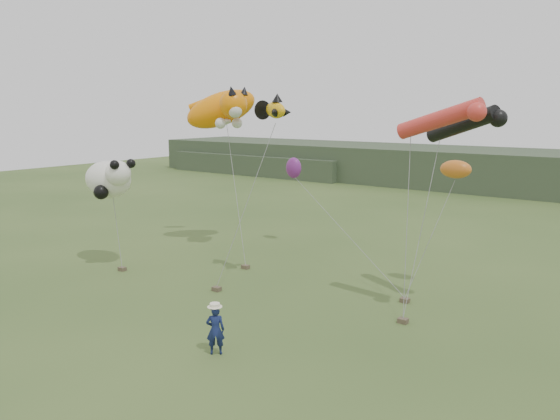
{
  "coord_description": "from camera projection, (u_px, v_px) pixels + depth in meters",
  "views": [
    {
      "loc": [
        13.61,
        -14.03,
        8.14
      ],
      "look_at": [
        1.07,
        3.0,
        4.25
      ],
      "focal_mm": 35.0,
      "sensor_mm": 36.0,
      "label": 1
    }
  ],
  "objects": [
    {
      "name": "ground",
      "position": [
        210.0,
        329.0,
        20.52
      ],
      "size": [
        120.0,
        120.0,
        0.0
      ],
      "primitive_type": "plane",
      "color": "#385123",
      "rests_on": "ground"
    },
    {
      "name": "headland",
      "position": [
        482.0,
        170.0,
        57.39
      ],
      "size": [
        90.0,
        13.0,
        4.0
      ],
      "color": "#2D3D28",
      "rests_on": "ground"
    },
    {
      "name": "panda_kite",
      "position": [
        109.0,
        179.0,
        28.19
      ],
      "size": [
        3.37,
        2.18,
        2.09
      ],
      "color": "white",
      "rests_on": "ground"
    },
    {
      "name": "fish_kite",
      "position": [
        270.0,
        109.0,
        24.69
      ],
      "size": [
        2.43,
        1.59,
        1.17
      ],
      "color": "#E3A40F",
      "rests_on": "ground"
    },
    {
      "name": "tube_kites",
      "position": [
        457.0,
        121.0,
        20.86
      ],
      "size": [
        3.9,
        3.59,
        1.82
      ],
      "color": "black",
      "rests_on": "ground"
    },
    {
      "name": "sandbag_anchors",
      "position": [
        268.0,
        287.0,
        25.16
      ],
      "size": [
        14.89,
        4.52,
        0.19
      ],
      "color": "brown",
      "rests_on": "ground"
    },
    {
      "name": "cat_kite",
      "position": [
        223.0,
        109.0,
        31.46
      ],
      "size": [
        5.55,
        4.39,
        3.16
      ],
      "color": "orange",
      "rests_on": "ground"
    },
    {
      "name": "festival_attendant",
      "position": [
        215.0,
        330.0,
        18.32
      ],
      "size": [
        0.74,
        0.71,
        1.71
      ],
      "primitive_type": "imported",
      "rotation": [
        0.0,
        0.0,
        3.84
      ],
      "color": "#141E4B",
      "rests_on": "ground"
    },
    {
      "name": "misc_kites",
      "position": [
        363.0,
        168.0,
        28.31
      ],
      "size": [
        12.02,
        3.8,
        1.9
      ],
      "color": "orange",
      "rests_on": "ground"
    }
  ]
}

